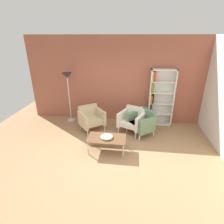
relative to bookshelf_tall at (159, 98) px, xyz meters
name	(u,v)px	position (x,y,z in m)	size (l,w,h in m)	color
ground_plane	(110,160)	(-1.36, -2.25, -0.94)	(8.32, 8.32, 0.00)	#9E7751
brick_back_panel	(119,80)	(-1.36, 0.21, 0.51)	(6.40, 0.12, 2.90)	#9E5642
bookshelf_tall	(159,98)	(0.00, 0.00, 0.00)	(0.80, 0.30, 1.90)	silver
coffee_table_low	(107,139)	(-1.50, -1.86, -0.57)	(1.00, 0.56, 0.40)	brown
decorative_bowl	(107,137)	(-1.50, -1.86, -0.51)	(0.32, 0.32, 0.05)	beige
armchair_by_bookshelf	(91,118)	(-2.18, -0.73, -0.53)	(0.95, 0.94, 0.78)	#C6B289
armchair_near_window	(132,120)	(-0.85, -0.70, -0.53)	(0.91, 0.89, 0.78)	white
armchair_corner_red	(142,122)	(-0.55, -0.82, -0.53)	(0.94, 0.95, 0.78)	slate
floor_lamp_torchiere	(68,81)	(-3.08, -0.15, 0.51)	(0.32, 0.32, 1.74)	silver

